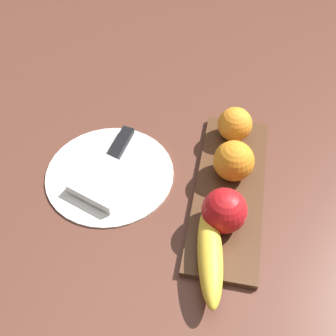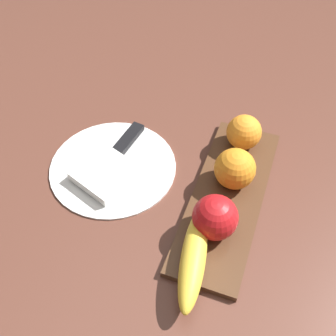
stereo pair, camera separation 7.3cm
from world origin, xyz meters
name	(u,v)px [view 1 (the left image)]	position (x,y,z in m)	size (l,w,h in m)	color
ground_plane	(230,184)	(0.00, 0.00, 0.00)	(2.40, 2.40, 0.00)	brown
fruit_tray	(229,190)	(0.02, 0.00, 0.01)	(0.36, 0.12, 0.01)	#50321F
apple	(224,211)	(0.10, -0.01, 0.05)	(0.07, 0.07, 0.07)	red
banana	(210,254)	(0.17, -0.02, 0.03)	(0.18, 0.04, 0.04)	yellow
orange_near_apple	(234,161)	(-0.01, 0.00, 0.05)	(0.07, 0.07, 0.07)	orange
orange_near_banana	(235,124)	(-0.11, -0.01, 0.05)	(0.07, 0.07, 0.07)	orange
dinner_plate	(110,173)	(0.02, -0.22, 0.00)	(0.24, 0.24, 0.01)	white
folded_napkin	(104,181)	(0.05, -0.22, 0.02)	(0.10, 0.10, 0.02)	white
knife	(117,150)	(-0.03, -0.22, 0.01)	(0.18, 0.05, 0.01)	silver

